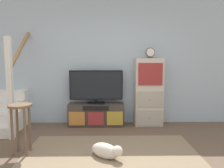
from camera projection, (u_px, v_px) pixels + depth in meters
back_wall at (110, 62)px, 4.83m from camera, size 6.40×0.12×2.70m
area_rug at (111, 158)px, 3.14m from camera, size 2.60×1.80×0.01m
media_console at (96, 114)px, 4.69m from camera, size 1.18×0.38×0.47m
television at (96, 86)px, 4.64m from camera, size 1.13×0.22×0.71m
side_cabinet at (149, 92)px, 4.66m from camera, size 0.58×0.38×1.43m
desk_clock at (150, 53)px, 4.56m from camera, size 0.19×0.08×0.22m
staircase at (5, 109)px, 4.65m from camera, size 1.00×1.36×2.20m
bar_stool_near at (21, 118)px, 3.23m from camera, size 0.34×0.34×0.75m
dog at (107, 151)px, 3.11m from camera, size 0.48×0.41×0.23m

